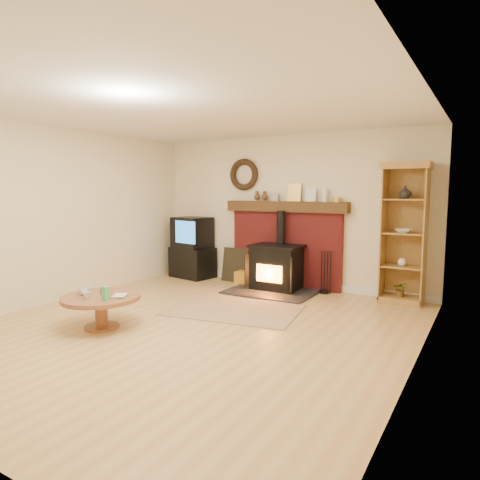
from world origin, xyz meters
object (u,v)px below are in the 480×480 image
Objects in this scene: wood_stove at (276,268)px; coffee_table at (101,302)px; curio_cabinet at (404,234)px; tv_unit at (192,249)px.

wood_stove reaches higher than coffee_table.
wood_stove is at bearing -171.82° from curio_cabinet.
tv_unit is 3.18m from coffee_table.
curio_cabinet is 4.34m from coffee_table.
coffee_table is (-0.97, -2.85, -0.05)m from wood_stove.
tv_unit is 3.85m from curio_cabinet.
coffee_table is (-2.92, -3.13, -0.71)m from curio_cabinet.
tv_unit is at bearing -178.68° from curio_cabinet.
curio_cabinet is at bearing 47.00° from coffee_table.
curio_cabinet is at bearing 8.18° from wood_stove.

